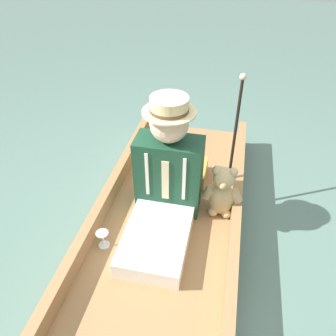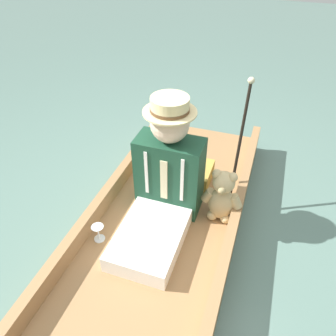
% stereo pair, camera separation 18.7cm
% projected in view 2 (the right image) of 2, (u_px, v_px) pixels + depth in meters
% --- Properties ---
extents(ground_plane, '(16.00, 16.00, 0.00)m').
position_uv_depth(ground_plane, '(160.00, 243.00, 2.12)').
color(ground_plane, slate).
extents(punt_boat, '(0.92, 2.55, 0.24)m').
position_uv_depth(punt_boat, '(160.00, 236.00, 2.07)').
color(punt_boat, '#997047').
rests_on(punt_boat, ground_plane).
extents(seat_cushion, '(0.38, 0.27, 0.12)m').
position_uv_depth(seat_cushion, '(185.00, 172.00, 2.41)').
color(seat_cushion, '#B7933D').
rests_on(seat_cushion, punt_boat).
extents(seated_person, '(0.41, 0.77, 0.79)m').
position_uv_depth(seated_person, '(165.00, 180.00, 1.98)').
color(seated_person, white).
rests_on(seated_person, punt_boat).
extents(teddy_bear, '(0.26, 0.15, 0.38)m').
position_uv_depth(teddy_bear, '(222.00, 197.00, 2.03)').
color(teddy_bear, tan).
rests_on(teddy_bear, punt_boat).
extents(wine_glass, '(0.07, 0.07, 0.11)m').
position_uv_depth(wine_glass, '(98.00, 230.00, 1.94)').
color(wine_glass, silver).
rests_on(wine_glass, punt_boat).
extents(walking_cane, '(0.04, 0.26, 0.80)m').
position_uv_depth(walking_cane, '(242.00, 132.00, 2.09)').
color(walking_cane, black).
rests_on(walking_cane, punt_boat).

